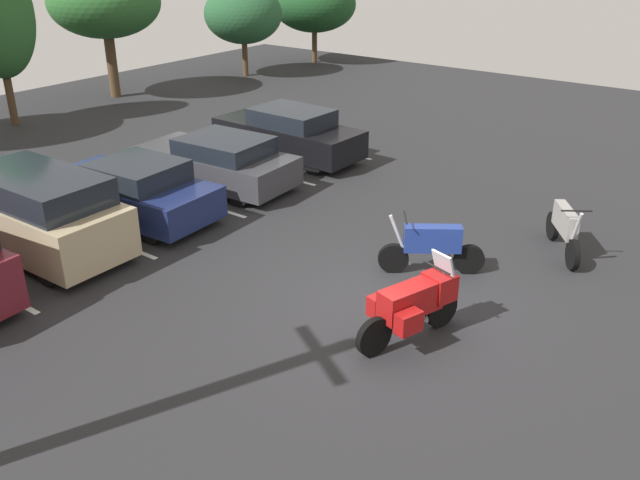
{
  "coord_description": "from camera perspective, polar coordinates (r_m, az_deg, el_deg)",
  "views": [
    {
      "loc": [
        -9.55,
        -5.55,
        6.44
      ],
      "look_at": [
        0.1,
        1.62,
        0.89
      ],
      "focal_mm": 38.39,
      "sensor_mm": 36.0,
      "label": 1
    }
  ],
  "objects": [
    {
      "name": "car_navy",
      "position": [
        16.89,
        -15.31,
        3.98
      ],
      "size": [
        2.15,
        4.39,
        1.44
      ],
      "color": "navy",
      "rests_on": "ground"
    },
    {
      "name": "motorcycle_touring",
      "position": [
        11.59,
        7.84,
        -5.23
      ],
      "size": [
        2.13,
        1.12,
        1.45
      ],
      "color": "black",
      "rests_on": "ground"
    },
    {
      "name": "car_black",
      "position": [
        20.79,
        -2.64,
        8.85
      ],
      "size": [
        1.9,
        4.74,
        1.5
      ],
      "color": "black",
      "rests_on": "ground"
    },
    {
      "name": "ground",
      "position": [
        12.81,
        5.59,
        -5.78
      ],
      "size": [
        44.0,
        44.0,
        0.1
      ],
      "primitive_type": "cube",
      "color": "#262628"
    },
    {
      "name": "motorcycle_second",
      "position": [
        13.85,
        9.27,
        -0.45
      ],
      "size": [
        1.32,
        1.83,
        1.26
      ],
      "color": "black",
      "rests_on": "ground"
    },
    {
      "name": "tree_rear",
      "position": [
        36.02,
        -0.47,
        19.05
      ],
      "size": [
        4.15,
        4.15,
        4.18
      ],
      "color": "#4C3823",
      "rests_on": "ground"
    },
    {
      "name": "tree_far_left",
      "position": [
        29.41,
        -17.54,
        18.37
      ],
      "size": [
        4.35,
        4.35,
        5.09
      ],
      "color": "#4C3823",
      "rests_on": "ground"
    },
    {
      "name": "car_charcoal",
      "position": [
        18.61,
        -8.58,
        6.48
      ],
      "size": [
        2.21,
        4.54,
        1.38
      ],
      "color": "#38383D",
      "rests_on": "ground"
    },
    {
      "name": "car_tan",
      "position": [
        15.69,
        -22.76,
        2.16
      ],
      "size": [
        1.91,
        4.68,
        1.82
      ],
      "color": "tan",
      "rests_on": "ground"
    },
    {
      "name": "parking_stripes",
      "position": [
        16.63,
        -18.73,
        0.64
      ],
      "size": [
        16.95,
        4.65,
        0.01
      ],
      "color": "silver",
      "rests_on": "ground"
    },
    {
      "name": "motorcycle_third",
      "position": [
        15.4,
        19.7,
        0.9
      ],
      "size": [
        1.81,
        1.31,
        1.28
      ],
      "color": "black",
      "rests_on": "ground"
    },
    {
      "name": "tree_center_right",
      "position": [
        32.74,
        -6.43,
        18.22
      ],
      "size": [
        3.53,
        3.53,
        4.09
      ],
      "color": "#4C3823",
      "rests_on": "ground"
    }
  ]
}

